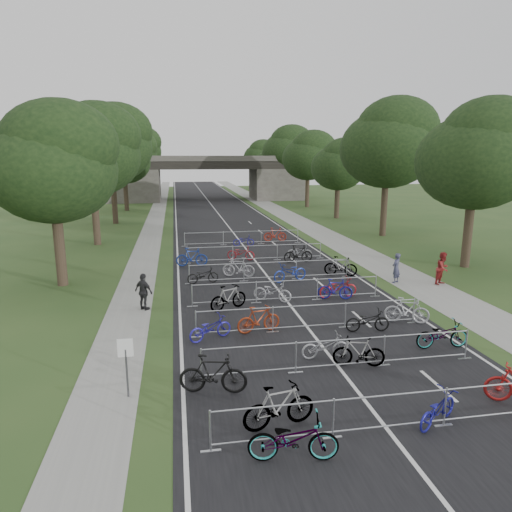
{
  "coord_description": "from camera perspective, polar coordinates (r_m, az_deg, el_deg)",
  "views": [
    {
      "loc": [
        -5.22,
        -9.76,
        6.96
      ],
      "look_at": [
        -0.56,
        16.57,
        1.1
      ],
      "focal_mm": 32.0,
      "sensor_mm": 36.0,
      "label": 1
    }
  ],
  "objects": [
    {
      "name": "bike_26",
      "position": [
        36.08,
        -1.56,
        1.94
      ],
      "size": [
        1.69,
        0.68,
        0.87
      ],
      "primitive_type": "imported",
      "rotation": [
        0.0,
        0.0,
        1.51
      ],
      "color": "navy",
      "rests_on": "ground"
    },
    {
      "name": "barrier_row_2",
      "position": [
        18.87,
        6.7,
        -7.6
      ],
      "size": [
        9.7,
        0.08,
        1.1
      ],
      "color": "#A8ABB0",
      "rests_on": "ground"
    },
    {
      "name": "tree_right_5",
      "position": [
        87.63,
        2.06,
        11.69
      ],
      "size": [
        6.16,
        6.16,
        9.39
      ],
      "color": "#33261C",
      "rests_on": "ground"
    },
    {
      "name": "pedestrian_c",
      "position": [
        21.62,
        -13.86,
        -4.39
      ],
      "size": [
        1.04,
        0.98,
        1.73
      ],
      "primitive_type": "imported",
      "rotation": [
        0.0,
        0.0,
        2.44
      ],
      "color": "#252427",
      "rests_on": "ground"
    },
    {
      "name": "tree_right_2",
      "position": [
        52.97,
        10.39,
        11.07
      ],
      "size": [
        6.16,
        6.16,
        9.39
      ],
      "color": "#33261C",
      "rests_on": "ground"
    },
    {
      "name": "bike_2",
      "position": [
        13.54,
        21.73,
        -17.35
      ],
      "size": [
        1.76,
        1.37,
        0.89
      ],
      "primitive_type": "imported",
      "rotation": [
        0.0,
        0.0,
        2.1
      ],
      "color": "navy",
      "rests_on": "ground"
    },
    {
      "name": "bike_17",
      "position": [
        26.76,
        -2.2,
        -1.44
      ],
      "size": [
        2.0,
        1.18,
        1.16
      ],
      "primitive_type": "imported",
      "rotation": [
        0.0,
        0.0,
        4.36
      ],
      "color": "#9A99A0",
      "rests_on": "ground"
    },
    {
      "name": "barrier_row_0",
      "position": [
        12.79,
        16.45,
        -18.29
      ],
      "size": [
        9.7,
        0.08,
        1.1
      ],
      "color": "#A8ABB0",
      "rests_on": "ground"
    },
    {
      "name": "tree_right_3",
      "position": [
        64.35,
        6.65,
        12.25
      ],
      "size": [
        7.17,
        7.17,
        10.93
      ],
      "color": "#33261C",
      "rests_on": "ground"
    },
    {
      "name": "bike_12",
      "position": [
        21.13,
        -3.47,
        -5.21
      ],
      "size": [
        1.99,
        1.38,
        1.18
      ],
      "primitive_type": "imported",
      "rotation": [
        0.0,
        0.0,
        2.04
      ],
      "color": "#A8ABB0",
      "rests_on": "ground"
    },
    {
      "name": "tree_left_4",
      "position": [
        73.94,
        -15.19,
        12.21
      ],
      "size": [
        7.56,
        7.56,
        11.53
      ],
      "color": "#33261C",
      "rests_on": "ground"
    },
    {
      "name": "tree_left_3",
      "position": [
        61.99,
        -16.09,
        11.46
      ],
      "size": [
        6.72,
        6.72,
        10.25
      ],
      "color": "#33261C",
      "rests_on": "ground"
    },
    {
      "name": "tree_right_0",
      "position": [
        31.55,
        25.98,
        11.08
      ],
      "size": [
        7.17,
        7.17,
        10.93
      ],
      "color": "#33261C",
      "rests_on": "ground"
    },
    {
      "name": "tree_left_5",
      "position": [
        85.91,
        -14.54,
        12.75
      ],
      "size": [
        8.4,
        8.4,
        12.81
      ],
      "color": "#33261C",
      "rests_on": "ground"
    },
    {
      "name": "bike_13",
      "position": [
        22.32,
        2.07,
        -4.46
      ],
      "size": [
        2.0,
        1.54,
        1.01
      ],
      "primitive_type": "imported",
      "rotation": [
        0.0,
        0.0,
        1.05
      ],
      "color": "#A5A5AD",
      "rests_on": "ground"
    },
    {
      "name": "tree_right_1",
      "position": [
        41.92,
        16.32,
        13.16
      ],
      "size": [
        8.18,
        8.18,
        12.47
      ],
      "color": "#33261C",
      "rests_on": "ground"
    },
    {
      "name": "bike_4",
      "position": [
        14.08,
        -5.38,
        -14.49
      ],
      "size": [
        2.13,
        1.02,
        1.23
      ],
      "primitive_type": "imported",
      "rotation": [
        0.0,
        0.0,
        1.34
      ],
      "color": "black",
      "rests_on": "ground"
    },
    {
      "name": "barrier_row_6",
      "position": [
        36.7,
        -1.72,
        2.29
      ],
      "size": [
        9.7,
        0.08,
        1.1
      ],
      "color": "#A8ABB0",
      "rests_on": "ground"
    },
    {
      "name": "tree_left_6",
      "position": [
        97.88,
        -13.97,
        11.73
      ],
      "size": [
        6.72,
        6.72,
        10.25
      ],
      "color": "#33261C",
      "rests_on": "ground"
    },
    {
      "name": "tree_left_2",
      "position": [
        50.08,
        -17.6,
        13.13
      ],
      "size": [
        8.4,
        8.4,
        12.81
      ],
      "color": "#33261C",
      "rests_on": "ground"
    },
    {
      "name": "bike_14",
      "position": [
        22.94,
        9.85,
        -4.12
      ],
      "size": [
        1.81,
        0.91,
        1.05
      ],
      "primitive_type": "imported",
      "rotation": [
        0.0,
        0.0,
        1.32
      ],
      "color": "navy",
      "rests_on": "ground"
    },
    {
      "name": "bike_23",
      "position": [
        32.04,
        5.47,
        0.57
      ],
      "size": [
        1.78,
        0.99,
        0.89
      ],
      "primitive_type": "imported",
      "rotation": [
        0.0,
        0.0,
        1.32
      ],
      "color": "#97989E",
      "rests_on": "ground"
    },
    {
      "name": "park_sign",
      "position": [
        14.06,
        -15.95,
        -12.03
      ],
      "size": [
        0.45,
        0.06,
        1.83
      ],
      "color": "#4C4C51",
      "rests_on": "ground"
    },
    {
      "name": "sidewalk_right",
      "position": [
        61.6,
        2.42,
        5.87
      ],
      "size": [
        3.0,
        140.0,
        0.01
      ],
      "primitive_type": "cube",
      "color": "gray",
      "rests_on": "ground"
    },
    {
      "name": "pedestrian_a",
      "position": [
        26.65,
        17.12,
        -1.46
      ],
      "size": [
        0.74,
        0.69,
        1.69
      ],
      "primitive_type": "imported",
      "rotation": [
        0.0,
        0.0,
        3.76
      ],
      "color": "#373953",
      "rests_on": "ground"
    },
    {
      "name": "bike_16",
      "position": [
        25.6,
        -6.65,
        -2.42
      ],
      "size": [
        1.84,
        0.9,
        0.93
      ],
      "primitive_type": "imported",
      "rotation": [
        0.0,
        0.0,
        1.74
      ],
      "color": "black",
      "rests_on": "ground"
    },
    {
      "name": "pedestrian_b",
      "position": [
        27.17,
        22.31,
        -1.45
      ],
      "size": [
        1.11,
        1.04,
        1.82
      ],
      "primitive_type": "imported",
      "rotation": [
        0.0,
        0.0,
        0.53
      ],
      "color": "maroon",
      "rests_on": "ground"
    },
    {
      "name": "barrier_row_4",
      "position": [
        26.1,
        1.8,
        -1.87
      ],
      "size": [
        9.7,
        0.08,
        1.1
      ],
      "color": "#A8ABB0",
      "rests_on": "ground"
    },
    {
      "name": "tree_right_4",
      "position": [
        75.94,
        4.02,
        13.04
      ],
      "size": [
        8.18,
        8.18,
        12.47
      ],
      "color": "#33261C",
      "rests_on": "ground"
    },
    {
      "name": "bike_27",
      "position": [
        38.07,
        2.4,
        2.7
      ],
      "size": [
        1.96,
        0.75,
        1.15
      ],
      "primitive_type": "imported",
      "rotation": [
        0.0,
        0.0,
        1.46
      ],
      "color": "maroon",
      "rests_on": "ground"
    },
    {
      "name": "bike_22",
      "position": [
        30.55,
        5.31,
        0.27
      ],
      "size": [
        1.96,
        0.56,
        1.18
      ],
      "primitive_type": "imported",
      "rotation": [
        0.0,
        0.0,
        1.57
      ],
      "color": "black",
      "rests_on": "ground"
    },
    {
      "name": "overpass_bridge",
      "position": [
        75.02,
        -6.14,
        9.68
      ],
      "size": [
        31.0,
        8.0,
        7.05
      ],
      "color": "#46433E",
      "rests_on": "ground"
    },
    {
      "name": "barrier_row_5",
      "position": [
        30.89,
        -0.1,
        0.37
      ],
      "size": [
        9.7,
        0.08,
        1.1
      ],
      "color": "#A8ABB0",
      "rests_on": "ground"
    },
    {
      "name": "bike_7",
      "position": [
        18.38,
        22.24,
        -9.09
      ],
      "size": [
        2.04,
        0.8,
        1.05
      ],
      "primitive_type": "imported",
      "rotation": [
        0.0,
        0.0,
        1.52
      ],
      "color": "#A8ABB0",
      "rests_on": "ground"
    },
    {
      "name": "bike_1",
      "position": [
        12.48,
        2.89,
        -18.27
      ],
      "size": [
        2.08,
        0.94,
        1.21
      ],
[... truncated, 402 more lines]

